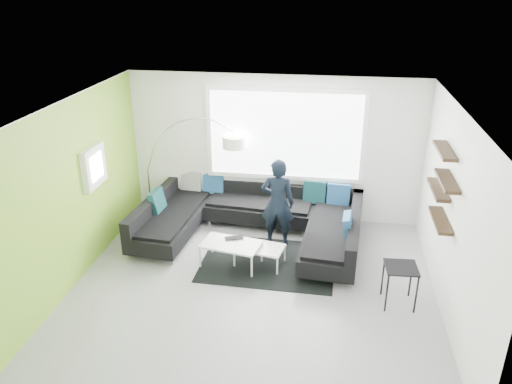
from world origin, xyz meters
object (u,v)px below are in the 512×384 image
arc_lamp (147,169)px  laptop (235,239)px  sectional_sofa (250,223)px  person (278,203)px  side_table (399,285)px  coffee_table (245,254)px

arc_lamp → laptop: arc_lamp is taller
sectional_sofa → arc_lamp: size_ratio=1.95×
person → laptop: (-0.63, -0.71, -0.39)m
sectional_sofa → person: person is taller
arc_lamp → laptop: size_ratio=5.76×
arc_lamp → side_table: arc_lamp is taller
arc_lamp → laptop: 2.43m
coffee_table → sectional_sofa: bearing=104.0°
arc_lamp → person: arc_lamp is taller
laptop → side_table: bearing=-36.5°
side_table → arc_lamp: bearing=154.7°
sectional_sofa → laptop: (-0.15, -0.72, 0.05)m
coffee_table → arc_lamp: size_ratio=0.59×
laptop → coffee_table: bearing=-43.8°
arc_lamp → person: (2.56, -0.62, -0.23)m
coffee_table → side_table: side_table is taller
sectional_sofa → arc_lamp: arc_lamp is taller
arc_lamp → person: size_ratio=1.28×
sectional_sofa → arc_lamp: bearing=168.3°
arc_lamp → coffee_table: bearing=-35.8°
person → side_table: bearing=143.7°
coffee_table → laptop: laptop is taller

